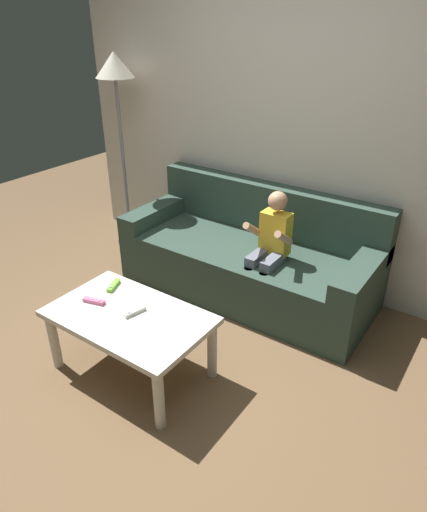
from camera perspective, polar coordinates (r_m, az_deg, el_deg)
ground_plane at (r=2.83m, az=-8.60°, el=-16.93°), size 8.18×8.18×0.00m
wall_back at (r=3.55m, az=10.18°, el=15.71°), size 4.09×0.05×2.50m
couch at (r=3.60m, az=4.55°, el=-0.26°), size 1.96×0.80×0.81m
person_seated_on_couch at (r=3.25m, az=6.96°, el=1.17°), size 0.29×0.36×0.91m
coffee_table at (r=2.79m, az=-10.40°, el=-8.24°), size 0.96×0.59×0.42m
game_remote_pink_near_edge at (r=2.89m, az=-14.65°, el=-5.43°), size 0.14×0.07×0.03m
game_remote_white_center at (r=2.75m, az=-9.81°, el=-6.83°), size 0.07×0.14×0.03m
game_remote_lime_far_corner at (r=3.02m, az=-12.35°, el=-3.61°), size 0.09×0.14×0.03m
floor_lamp at (r=4.12m, az=-12.07°, el=20.48°), size 0.32×0.32×1.71m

